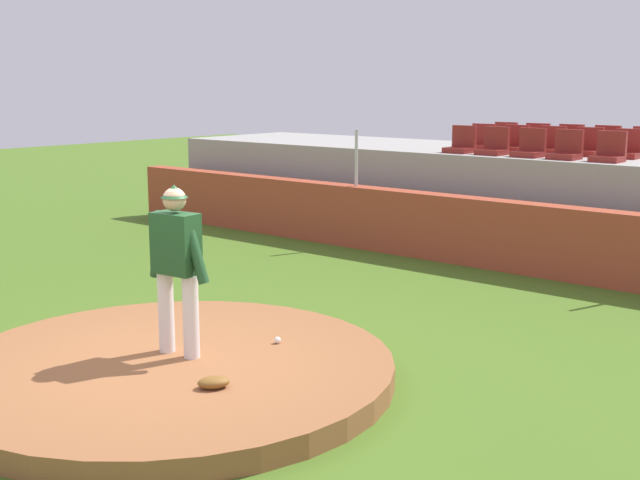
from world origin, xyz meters
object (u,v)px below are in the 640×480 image
at_px(stadium_chair_0, 461,144).
at_px(stadium_chair_3, 566,150).
at_px(stadium_chair_11, 535,141).
at_px(stadium_chair_5, 481,142).
at_px(stadium_chair_7, 551,145).
at_px(stadium_chair_1, 494,146).
at_px(stadium_chair_6, 515,143).
at_px(baseball, 278,340).
at_px(fielding_glove, 214,382).
at_px(stadium_chair_2, 530,148).
at_px(stadium_chair_13, 605,144).
at_px(stadium_chair_8, 587,147).
at_px(stadium_chair_12, 569,143).
at_px(pitcher, 176,257).
at_px(stadium_chair_10, 503,139).
at_px(stadium_chair_9, 627,149).
at_px(stadium_chair_4, 609,152).

xyz_separation_m(stadium_chair_0, stadium_chair_3, (2.05, -0.03, 0.00)).
bearing_deg(stadium_chair_11, stadium_chair_0, 68.23).
relative_size(stadium_chair_5, stadium_chair_7, 1.00).
height_order(stadium_chair_1, stadium_chair_6, same).
bearing_deg(stadium_chair_0, baseball, 104.74).
relative_size(fielding_glove, stadium_chair_5, 0.60).
height_order(stadium_chair_0, stadium_chair_2, same).
height_order(stadium_chair_2, stadium_chair_13, same).
height_order(fielding_glove, stadium_chair_8, stadium_chair_8).
relative_size(baseball, stadium_chair_2, 0.15).
bearing_deg(stadium_chair_12, stadium_chair_3, 111.64).
distance_m(pitcher, stadium_chair_2, 8.02).
bearing_deg(stadium_chair_7, stadium_chair_0, 31.33).
bearing_deg(stadium_chair_6, stadium_chair_10, -52.00).
relative_size(stadium_chair_3, stadium_chair_9, 1.00).
bearing_deg(stadium_chair_0, fielding_glove, 105.27).
relative_size(stadium_chair_11, stadium_chair_13, 1.00).
bearing_deg(stadium_chair_5, stadium_chair_10, -91.31).
relative_size(baseball, stadium_chair_4, 0.15).
bearing_deg(stadium_chair_12, stadium_chair_6, 52.11).
bearing_deg(fielding_glove, stadium_chair_4, 32.35).
bearing_deg(stadium_chair_4, pitcher, 79.62).
xyz_separation_m(pitcher, fielding_glove, (0.99, -0.43, -0.99)).
bearing_deg(pitcher, stadium_chair_7, 83.77).
bearing_deg(stadium_chair_3, baseball, 88.49).
bearing_deg(stadium_chair_11, stadium_chair_2, 112.18).
height_order(stadium_chair_6, stadium_chair_7, same).
relative_size(stadium_chair_6, stadium_chair_11, 1.00).
bearing_deg(stadium_chair_6, stadium_chair_11, -90.69).
height_order(pitcher, stadium_chair_4, stadium_chair_4).
height_order(stadium_chair_0, stadium_chair_3, same).
bearing_deg(pitcher, stadium_chair_3, 78.93).
height_order(baseball, stadium_chair_4, stadium_chair_4).
distance_m(stadium_chair_10, stadium_chair_12, 1.38).
distance_m(stadium_chair_5, stadium_chair_11, 1.12).
bearing_deg(stadium_chair_6, stadium_chair_2, 129.90).
xyz_separation_m(stadium_chair_10, stadium_chair_13, (2.07, 0.02, 0.00)).
bearing_deg(fielding_glove, stadium_chair_12, 40.90).
height_order(stadium_chair_10, stadium_chair_12, same).
bearing_deg(stadium_chair_5, stadium_chair_11, -129.70).
xyz_separation_m(stadium_chair_9, stadium_chair_13, (-0.72, 0.88, 0.00)).
relative_size(stadium_chair_1, stadium_chair_13, 1.00).
bearing_deg(stadium_chair_8, stadium_chair_5, 1.13).
height_order(stadium_chair_0, stadium_chair_12, same).
distance_m(stadium_chair_9, stadium_chair_13, 1.14).
distance_m(pitcher, stadium_chair_12, 9.75).
distance_m(baseball, stadium_chair_3, 7.25).
bearing_deg(stadium_chair_8, fielding_glove, 91.51).
height_order(fielding_glove, stadium_chair_10, stadium_chair_10).
xyz_separation_m(stadium_chair_5, stadium_chair_10, (0.02, 0.88, 0.00)).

